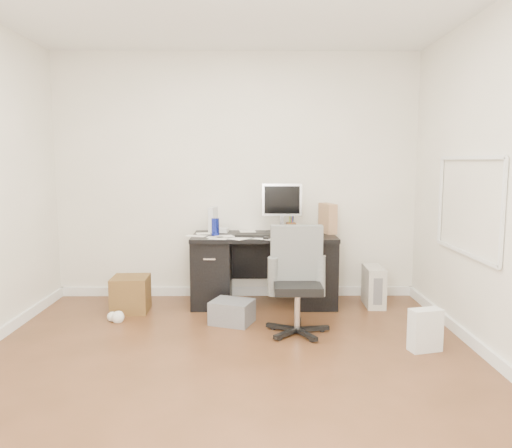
{
  "coord_description": "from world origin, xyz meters",
  "views": [
    {
      "loc": [
        0.18,
        -3.55,
        1.52
      ],
      "look_at": [
        0.21,
        1.2,
        0.92
      ],
      "focal_mm": 35.0,
      "sensor_mm": 36.0,
      "label": 1
    }
  ],
  "objects": [
    {
      "name": "wicker_basket",
      "position": [
        -1.06,
        1.4,
        0.18
      ],
      "size": [
        0.37,
        0.37,
        0.36
      ],
      "primitive_type": "cube",
      "rotation": [
        0.0,
        0.0,
        0.04
      ],
      "color": "#4C2F16",
      "rests_on": "ground"
    },
    {
      "name": "white_binder",
      "position": [
        -0.25,
        1.9,
        0.89
      ],
      "size": [
        0.14,
        0.25,
        0.27
      ],
      "primitive_type": "cube",
      "rotation": [
        0.0,
        0.0,
        -0.16
      ],
      "color": "silver",
      "rests_on": "desk"
    },
    {
      "name": "pen_cup",
      "position": [
        0.6,
        1.83,
        0.88
      ],
      "size": [
        0.13,
        0.13,
        0.26
      ],
      "primitive_type": null,
      "rotation": [
        0.0,
        0.0,
        0.24
      ],
      "color": "#522F17",
      "rests_on": "desk"
    },
    {
      "name": "room_shell",
      "position": [
        0.03,
        0.03,
        1.66
      ],
      "size": [
        4.02,
        4.02,
        2.71
      ],
      "color": "beige",
      "rests_on": "ground"
    },
    {
      "name": "lcd_monitor",
      "position": [
        0.5,
        1.8,
        1.02
      ],
      "size": [
        0.43,
        0.25,
        0.54
      ],
      "primitive_type": null,
      "rotation": [
        0.0,
        0.0,
        -0.02
      ],
      "color": "silver",
      "rests_on": "desk"
    },
    {
      "name": "paper_remote",
      "position": [
        0.35,
        1.39,
        0.76
      ],
      "size": [
        0.36,
        0.35,
        0.02
      ],
      "primitive_type": null,
      "rotation": [
        0.0,
        0.0,
        -0.56
      ],
      "color": "white",
      "rests_on": "desk"
    },
    {
      "name": "office_chair",
      "position": [
        0.58,
        0.73,
        0.47
      ],
      "size": [
        0.54,
        0.54,
        0.95
      ],
      "primitive_type": null,
      "rotation": [
        0.0,
        0.0,
        -0.01
      ],
      "color": "#515351",
      "rests_on": "ground"
    },
    {
      "name": "loose_papers",
      "position": [
        0.1,
        1.6,
        0.75
      ],
      "size": [
        1.1,
        0.6,
        0.0
      ],
      "primitive_type": null,
      "color": "white",
      "rests_on": "desk"
    },
    {
      "name": "yellow_book",
      "position": [
        0.77,
        1.49,
        0.77
      ],
      "size": [
        0.17,
        0.21,
        0.04
      ],
      "primitive_type": "cube",
      "rotation": [
        0.0,
        0.0,
        0.02
      ],
      "color": "gold",
      "rests_on": "desk"
    },
    {
      "name": "desk",
      "position": [
        0.3,
        1.65,
        0.4
      ],
      "size": [
        1.5,
        0.7,
        0.75
      ],
      "color": "black",
      "rests_on": "ground"
    },
    {
      "name": "shopping_bag",
      "position": [
        1.57,
        0.31,
        0.17
      ],
      "size": [
        0.29,
        0.24,
        0.34
      ],
      "primitive_type": "cube",
      "rotation": [
        0.0,
        0.0,
        0.26
      ],
      "color": "silver",
      "rests_on": "ground"
    },
    {
      "name": "travel_mug",
      "position": [
        -0.21,
        1.6,
        0.84
      ],
      "size": [
        0.1,
        0.1,
        0.18
      ],
      "primitive_type": "cylinder",
      "rotation": [
        0.0,
        0.0,
        0.27
      ],
      "color": "#16239C",
      "rests_on": "desk"
    },
    {
      "name": "keyboard",
      "position": [
        0.26,
        1.51,
        0.76
      ],
      "size": [
        0.51,
        0.23,
        0.03
      ],
      "primitive_type": "cube",
      "rotation": [
        0.0,
        0.0,
        -0.13
      ],
      "color": "black",
      "rests_on": "desk"
    },
    {
      "name": "ground",
      "position": [
        0.0,
        0.0,
        0.0
      ],
      "size": [
        4.0,
        4.0,
        0.0
      ],
      "primitive_type": "plane",
      "color": "#4B2D18",
      "rests_on": "ground"
    },
    {
      "name": "magazine_file",
      "position": [
        0.99,
        1.78,
        0.91
      ],
      "size": [
        0.21,
        0.3,
        0.32
      ],
      "primitive_type": "cube",
      "rotation": [
        0.0,
        0.0,
        0.28
      ],
      "color": "#A57550",
      "rests_on": "desk"
    },
    {
      "name": "pc_tower",
      "position": [
        1.46,
        1.59,
        0.21
      ],
      "size": [
        0.2,
        0.42,
        0.42
      ],
      "primitive_type": "cube",
      "rotation": [
        0.0,
        0.0,
        -0.03
      ],
      "color": "#A6A396",
      "rests_on": "ground"
    },
    {
      "name": "computer_mouse",
      "position": [
        0.61,
        1.6,
        0.78
      ],
      "size": [
        0.07,
        0.07,
        0.07
      ],
      "primitive_type": "sphere",
      "rotation": [
        0.0,
        0.0,
        -0.05
      ],
      "color": "silver",
      "rests_on": "desk"
    },
    {
      "name": "desk_printer",
      "position": [
        -0.01,
        1.01,
        0.11
      ],
      "size": [
        0.45,
        0.41,
        0.22
      ],
      "primitive_type": "cube",
      "rotation": [
        0.0,
        0.0,
        -0.35
      ],
      "color": "#5D5E62",
      "rests_on": "ground"
    }
  ]
}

